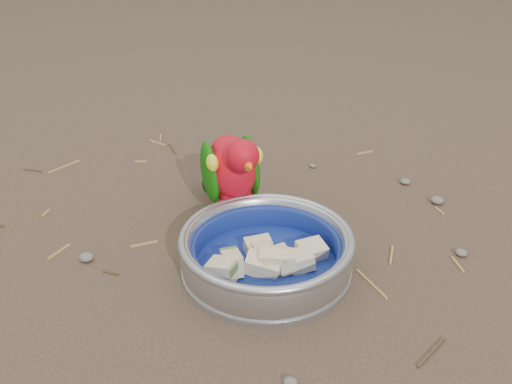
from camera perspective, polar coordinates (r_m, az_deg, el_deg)
The scene contains 6 objects.
ground at distance 0.88m, azimuth -4.10°, elevation -4.68°, with size 60.00×60.00×0.00m, color #4C382B.
food_bowl at distance 0.80m, azimuth 1.03°, elevation -7.51°, with size 0.24×0.24×0.02m, color #B2B2BA.
bowl_wall at distance 0.79m, azimuth 1.05°, elevation -5.75°, with size 0.24×0.24×0.04m, color #B2B2BA, non-canonical shape.
fruit_wedges at distance 0.79m, azimuth 1.05°, elevation -6.17°, with size 0.14×0.14×0.03m, color beige, non-canonical shape.
lory_parrot at distance 0.89m, azimuth -2.32°, elevation 1.45°, with size 0.09×0.19×0.15m, color red, non-canonical shape.
ground_debris at distance 0.92m, azimuth -5.16°, elevation -2.88°, with size 0.90×0.80×0.01m, color #A68445, non-canonical shape.
Camera 1 is at (0.45, -0.58, 0.48)m, focal length 40.00 mm.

